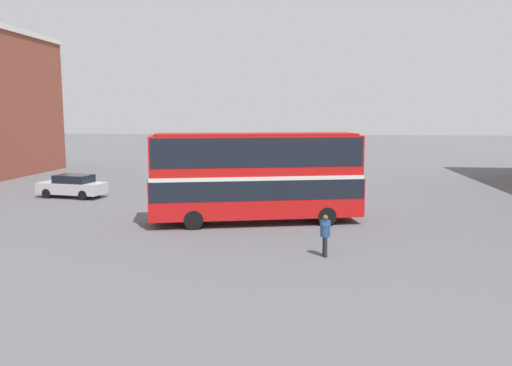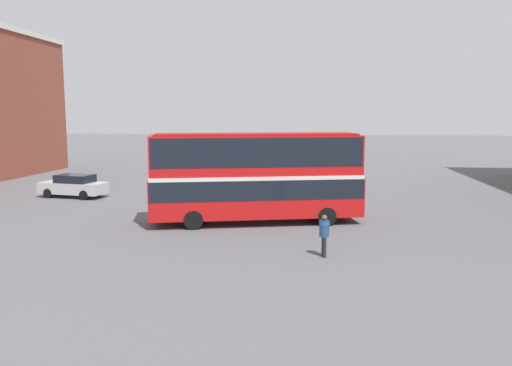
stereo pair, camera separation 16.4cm
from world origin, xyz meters
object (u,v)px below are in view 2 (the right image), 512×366
(parked_car_kerb_near, at_px, (266,172))
(parked_car_side_street, at_px, (74,186))
(parked_car_kerb_far, at_px, (220,180))
(pedestrian_foreground, at_px, (324,231))
(double_decker_bus, at_px, (256,172))

(parked_car_kerb_near, height_order, parked_car_side_street, parked_car_side_street)
(parked_car_kerb_far, bearing_deg, parked_car_side_street, -159.32)
(pedestrian_foreground, bearing_deg, double_decker_bus, -67.84)
(parked_car_side_street, bearing_deg, pedestrian_foreground, 152.46)
(parked_car_kerb_near, bearing_deg, parked_car_side_street, -153.63)
(parked_car_kerb_near, bearing_deg, pedestrian_foreground, -92.29)
(pedestrian_foreground, xyz_separation_m, parked_car_kerb_far, (-7.49, 16.82, -0.21))
(pedestrian_foreground, height_order, parked_car_side_street, pedestrian_foreground)
(double_decker_bus, relative_size, parked_car_side_street, 2.34)
(pedestrian_foreground, relative_size, parked_car_side_street, 0.35)
(pedestrian_foreground, bearing_deg, parked_car_side_street, -44.70)
(pedestrian_foreground, distance_m, parked_car_side_street, 21.11)
(parked_car_kerb_near, xyz_separation_m, parked_car_side_street, (-12.28, -10.32, 0.03))
(pedestrian_foreground, distance_m, parked_car_kerb_near, 23.43)
(double_decker_bus, bearing_deg, pedestrian_foreground, -74.06)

